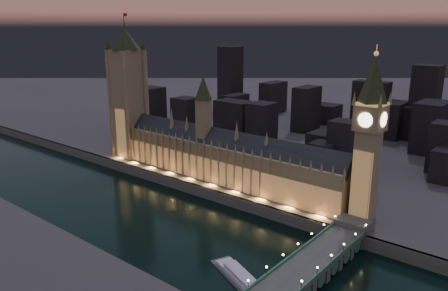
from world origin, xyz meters
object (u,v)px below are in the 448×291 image
Objects in this scene: palace_of_westminster at (223,157)px; westminster_bridge at (313,266)px; victoria_tower at (128,87)px; river_boat at (241,278)px; elizabeth_tower at (370,126)px.

westminster_bridge is at bearing -30.30° from palace_of_westminster.
palace_of_westminster is 1.62× the size of victoria_tower.
victoria_tower reaches higher than river_boat.
palace_of_westminster is 1.94× the size of elizabeth_tower.
victoria_tower is 1.10× the size of westminster_bridge.
palace_of_westminster is 116.67m from victoria_tower.
palace_of_westminster is 127.46m from river_boat.
elizabeth_tower is at bearing -0.00° from victoria_tower.
victoria_tower is 218.04m from elizabeth_tower.
elizabeth_tower is 113.74m from river_boat.
victoria_tower is at bearing 163.44° from westminster_bridge.
elizabeth_tower is (218.00, -0.00, -4.04)m from victoria_tower.
palace_of_westminster is 4.24× the size of river_boat.
victoria_tower reaches higher than elizabeth_tower.
victoria_tower is 1.20× the size of elizabeth_tower.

